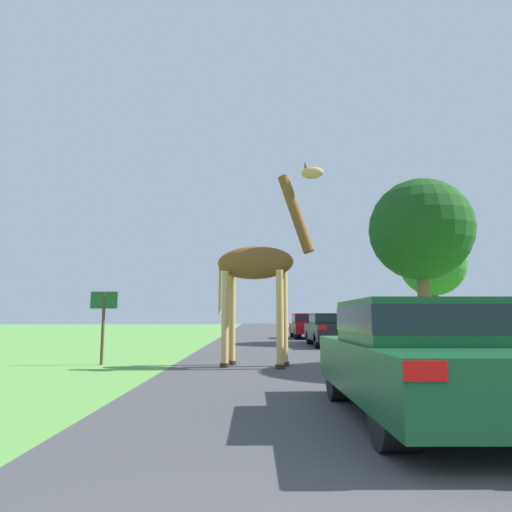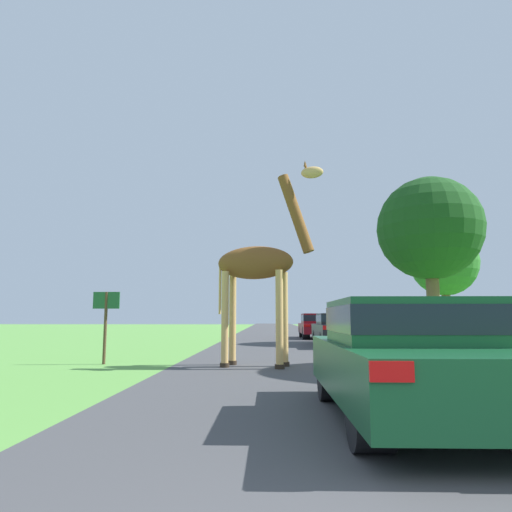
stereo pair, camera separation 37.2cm
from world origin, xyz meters
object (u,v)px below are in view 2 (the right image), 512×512
(car_queue_right, at_px, (339,329))
(tree_right_cluster, at_px, (444,263))
(giraffe_near_road, at_px, (260,267))
(sign_post, at_px, (106,314))
(car_queue_left, at_px, (317,325))
(tree_left_edge, at_px, (430,229))
(car_lead_maroon, at_px, (407,355))

(car_queue_right, relative_size, tree_right_cluster, 0.63)
(giraffe_near_road, distance_m, car_queue_right, 8.95)
(car_queue_right, bearing_deg, sign_post, -133.55)
(giraffe_near_road, bearing_deg, sign_post, -84.25)
(car_queue_left, xyz_separation_m, sign_post, (-7.12, -14.98, 0.53))
(tree_right_cluster, relative_size, sign_post, 3.82)
(sign_post, bearing_deg, tree_left_edge, 38.89)
(car_lead_maroon, bearing_deg, tree_left_edge, 69.25)
(tree_left_edge, relative_size, sign_post, 4.21)
(car_queue_right, distance_m, car_queue_left, 7.35)
(car_queue_left, height_order, tree_left_edge, tree_left_edge)
(giraffe_near_road, xyz_separation_m, sign_post, (-4.07, 0.54, -1.16))
(giraffe_near_road, bearing_deg, tree_right_cluster, 161.66)
(tree_left_edge, distance_m, tree_right_cluster, 10.36)
(giraffe_near_road, distance_m, tree_left_edge, 13.26)
(car_queue_right, bearing_deg, giraffe_near_road, -111.31)
(car_queue_right, distance_m, sign_post, 10.55)
(tree_right_cluster, distance_m, sign_post, 25.33)
(tree_right_cluster, bearing_deg, giraffe_near_road, -121.72)
(car_queue_left, bearing_deg, car_lead_maroon, -93.22)
(car_queue_left, xyz_separation_m, tree_left_edge, (4.87, -5.31, 4.62))
(car_lead_maroon, height_order, car_queue_left, car_queue_left)
(giraffe_near_road, height_order, car_queue_right, giraffe_near_road)
(car_queue_right, distance_m, tree_right_cluster, 15.14)
(car_lead_maroon, distance_m, tree_right_cluster, 27.79)
(sign_post, bearing_deg, car_queue_right, 46.45)
(giraffe_near_road, height_order, sign_post, giraffe_near_road)
(giraffe_near_road, relative_size, car_queue_left, 1.11)
(car_lead_maroon, xyz_separation_m, sign_post, (-5.92, 6.36, 0.55))
(car_lead_maroon, relative_size, car_queue_left, 0.93)
(giraffe_near_road, height_order, car_lead_maroon, giraffe_near_road)
(car_queue_right, height_order, tree_left_edge, tree_left_edge)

